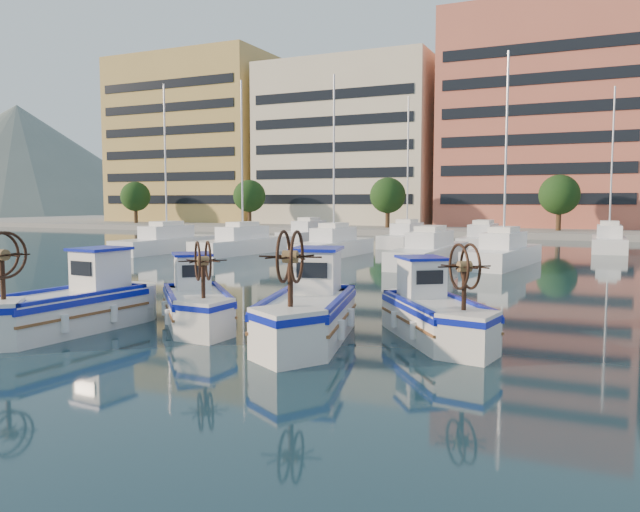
{
  "coord_description": "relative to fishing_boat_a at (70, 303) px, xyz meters",
  "views": [
    {
      "loc": [
        8.31,
        -13.37,
        3.51
      ],
      "look_at": [
        -1.25,
        7.47,
        1.5
      ],
      "focal_mm": 35.0,
      "sensor_mm": 36.0,
      "label": 1
    }
  ],
  "objects": [
    {
      "name": "ground",
      "position": [
        4.76,
        1.05,
        -0.77
      ],
      "size": [
        300.0,
        300.0,
        0.0
      ],
      "primitive_type": "plane",
      "color": "#182F3F",
      "rests_on": "ground"
    },
    {
      "name": "waterfront",
      "position": [
        13.99,
        66.09,
        10.33
      ],
      "size": [
        180.0,
        40.0,
        25.6
      ],
      "color": "gray",
      "rests_on": "ground"
    },
    {
      "name": "hill_west",
      "position": [
        -135.24,
        111.05,
        -0.77
      ],
      "size": [
        180.0,
        180.0,
        60.0
      ],
      "primitive_type": "cone",
      "color": "slate",
      "rests_on": "ground"
    },
    {
      "name": "yacht_marina",
      "position": [
        1.55,
        28.88,
        -0.24
      ],
      "size": [
        41.68,
        23.71,
        11.5
      ],
      "color": "white",
      "rests_on": "ground"
    },
    {
      "name": "fishing_boat_a",
      "position": [
        0.0,
        0.0,
        0.0
      ],
      "size": [
        2.18,
        4.57,
        2.8
      ],
      "rotation": [
        0.0,
        0.0,
        -0.08
      ],
      "color": "silver",
      "rests_on": "ground"
    },
    {
      "name": "fishing_boat_b",
      "position": [
        2.54,
        2.18,
        -0.08
      ],
      "size": [
        3.78,
        3.94,
        2.51
      ],
      "rotation": [
        0.0,
        0.0,
        0.73
      ],
      "color": "silver",
      "rests_on": "ground"
    },
    {
      "name": "fishing_boat_c",
      "position": [
        6.28,
        1.81,
        0.02
      ],
      "size": [
        2.88,
        4.76,
        2.88
      ],
      "rotation": [
        0.0,
        0.0,
        0.24
      ],
      "color": "silver",
      "rests_on": "ground"
    },
    {
      "name": "fishing_boat_d",
      "position": [
        9.18,
        3.2,
        -0.06
      ],
      "size": [
        3.66,
        4.17,
        2.57
      ],
      "rotation": [
        0.0,
        0.0,
        0.63
      ],
      "color": "silver",
      "rests_on": "ground"
    }
  ]
}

